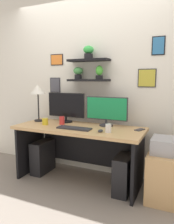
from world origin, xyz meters
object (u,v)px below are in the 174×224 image
Objects in this scene: cell_phone at (140,130)px; water_cup at (62,120)px; desk_lamp at (38,91)px; computer_tower_right at (124,174)px; keyboard at (74,128)px; printer at (170,146)px; computer_mouse at (100,131)px; coffee_mug at (45,121)px; monitor_left at (66,107)px; desk at (80,141)px; computer_tower_left at (43,157)px; monitor_right at (106,110)px; pen_cup at (108,128)px.

cell_phone is 1.05m from water_cup.
desk_lamp is 1.66m from computer_tower_right.
keyboard is 1.14m from printer.
computer_tower_right is at bearing -6.36° from desk_lamp.
computer_mouse is 0.85m from coffee_mug.
monitor_left is at bearing 164.51° from computer_tower_right.
coffee_mug is at bearing -36.60° from desk_lamp.
desk is 3.14× the size of desk_lamp.
computer_tower_left is 1.02× the size of computer_tower_right.
computer_mouse is at bearing -29.39° from desk.
desk_lamp is 0.50m from coffee_mug.
keyboard is 0.36m from computer_mouse.
monitor_right is 6.37× the size of coffee_mug.
computer_tower_left is at bearing 168.92° from computer_mouse.
keyboard is at bearing -137.93° from cell_phone.
desk is at bearing 171.10° from computer_tower_right.
desk_lamp is 5.43× the size of pen_cup.
computer_mouse is 0.24× the size of printer.
desk_lamp reaches higher than computer_mouse.
desk_lamp reaches higher than computer_tower_left.
monitor_right is 1.25× the size of computer_tower_right.
water_cup is (-0.59, -0.17, -0.16)m from monitor_right.
monitor_right is 1.22× the size of computer_tower_left.
keyboard is 4.40× the size of pen_cup.
computer_tower_right is at bearing -39.00° from monitor_right.
computer_mouse is 0.82× the size of water_cup.
desk_lamp is 1.16× the size of computer_tower_left.
computer_mouse is at bearing -158.08° from computer_tower_right.
desk is at bearing 14.68° from coffee_mug.
desk_lamp is 1.18× the size of computer_tower_right.
keyboard is 0.82m from computer_tower_right.
keyboard is at bearing -88.29° from desk.
coffee_mug is at bearing -148.36° from cell_phone.
water_cup is 0.29× the size of printer.
monitor_left is 0.82m from computer_tower_left.
pen_cup reaches higher than computer_tower_right.
cell_phone is at bearing -3.72° from monitor_left.
monitor_left is 1.23m from computer_tower_right.
water_cup is (-0.64, 0.20, 0.04)m from computer_mouse.
keyboard is at bearing -171.67° from computer_tower_right.
pen_cup is at bearing -66.90° from monitor_right.
desk_lamp is at bearing 143.40° from coffee_mug.
pen_cup reaches higher than keyboard.
desk_lamp reaches higher than monitor_left.
water_cup is at bearing -163.69° from monitor_right.
computer_tower_left is at bearing 176.08° from computer_tower_right.
desk_lamp reaches higher than coffee_mug.
monitor_left reaches higher than computer_mouse.
desk is 2.97× the size of monitor_left.
pen_cup is 0.60m from computer_tower_right.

